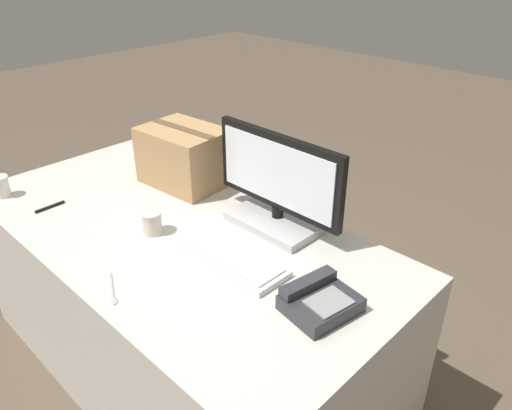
{
  "coord_description": "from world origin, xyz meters",
  "views": [
    {
      "loc": [
        1.35,
        -0.94,
        1.7
      ],
      "look_at": [
        0.29,
        0.16,
        0.86
      ],
      "focal_mm": 35.0,
      "sensor_mm": 36.0,
      "label": 1
    }
  ],
  "objects_px": {
    "keyboard": "(232,258)",
    "pen_marker": "(50,207)",
    "paper_cup_left": "(1,186)",
    "desk_phone": "(319,301)",
    "paper_cup_right": "(152,223)",
    "monitor": "(278,189)",
    "cardboard_box": "(184,156)",
    "spoon": "(113,294)"
  },
  "relations": [
    {
      "from": "paper_cup_left",
      "to": "paper_cup_right",
      "type": "bearing_deg",
      "value": 21.32
    },
    {
      "from": "desk_phone",
      "to": "spoon",
      "type": "bearing_deg",
      "value": -132.62
    },
    {
      "from": "spoon",
      "to": "desk_phone",
      "type": "bearing_deg",
      "value": 65.54
    },
    {
      "from": "paper_cup_left",
      "to": "pen_marker",
      "type": "xyz_separation_m",
      "value": [
        0.24,
        0.09,
        -0.04
      ]
    },
    {
      "from": "monitor",
      "to": "pen_marker",
      "type": "xyz_separation_m",
      "value": [
        -0.75,
        -0.55,
        -0.14
      ]
    },
    {
      "from": "monitor",
      "to": "paper_cup_right",
      "type": "height_order",
      "value": "monitor"
    },
    {
      "from": "spoon",
      "to": "monitor",
      "type": "bearing_deg",
      "value": 110.72
    },
    {
      "from": "keyboard",
      "to": "pen_marker",
      "type": "distance_m",
      "value": 0.84
    },
    {
      "from": "keyboard",
      "to": "desk_phone",
      "type": "bearing_deg",
      "value": 2.23
    },
    {
      "from": "spoon",
      "to": "keyboard",
      "type": "bearing_deg",
      "value": 97.93
    },
    {
      "from": "monitor",
      "to": "keyboard",
      "type": "height_order",
      "value": "monitor"
    },
    {
      "from": "spoon",
      "to": "pen_marker",
      "type": "height_order",
      "value": "pen_marker"
    },
    {
      "from": "monitor",
      "to": "paper_cup_right",
      "type": "xyz_separation_m",
      "value": [
        -0.29,
        -0.37,
        -0.1
      ]
    },
    {
      "from": "desk_phone",
      "to": "cardboard_box",
      "type": "distance_m",
      "value": 1.0
    },
    {
      "from": "desk_phone",
      "to": "paper_cup_left",
      "type": "xyz_separation_m",
      "value": [
        -1.41,
        -0.37,
        0.02
      ]
    },
    {
      "from": "paper_cup_right",
      "to": "pen_marker",
      "type": "height_order",
      "value": "paper_cup_right"
    },
    {
      "from": "desk_phone",
      "to": "spoon",
      "type": "height_order",
      "value": "desk_phone"
    },
    {
      "from": "paper_cup_left",
      "to": "spoon",
      "type": "xyz_separation_m",
      "value": [
        0.91,
        -0.03,
        -0.04
      ]
    },
    {
      "from": "spoon",
      "to": "paper_cup_left",
      "type": "bearing_deg",
      "value": -154.27
    },
    {
      "from": "paper_cup_left",
      "to": "monitor",
      "type": "bearing_deg",
      "value": 33.19
    },
    {
      "from": "keyboard",
      "to": "spoon",
      "type": "relative_size",
      "value": 2.65
    },
    {
      "from": "keyboard",
      "to": "cardboard_box",
      "type": "distance_m",
      "value": 0.66
    },
    {
      "from": "paper_cup_left",
      "to": "cardboard_box",
      "type": "relative_size",
      "value": 0.24
    },
    {
      "from": "monitor",
      "to": "spoon",
      "type": "bearing_deg",
      "value": -96.73
    },
    {
      "from": "paper_cup_left",
      "to": "desk_phone",
      "type": "bearing_deg",
      "value": 14.56
    },
    {
      "from": "paper_cup_left",
      "to": "pen_marker",
      "type": "relative_size",
      "value": 0.73
    },
    {
      "from": "desk_phone",
      "to": "paper_cup_left",
      "type": "bearing_deg",
      "value": -156.16
    },
    {
      "from": "paper_cup_left",
      "to": "paper_cup_right",
      "type": "distance_m",
      "value": 0.75
    },
    {
      "from": "paper_cup_right",
      "to": "monitor",
      "type": "bearing_deg",
      "value": 52.32
    },
    {
      "from": "monitor",
      "to": "spoon",
      "type": "xyz_separation_m",
      "value": [
        -0.08,
        -0.67,
        -0.15
      ]
    },
    {
      "from": "monitor",
      "to": "spoon",
      "type": "distance_m",
      "value": 0.69
    },
    {
      "from": "spoon",
      "to": "pen_marker",
      "type": "distance_m",
      "value": 0.68
    },
    {
      "from": "paper_cup_left",
      "to": "pen_marker",
      "type": "distance_m",
      "value": 0.26
    },
    {
      "from": "pen_marker",
      "to": "monitor",
      "type": "bearing_deg",
      "value": -54.22
    },
    {
      "from": "pen_marker",
      "to": "desk_phone",
      "type": "bearing_deg",
      "value": -77.62
    },
    {
      "from": "monitor",
      "to": "pen_marker",
      "type": "relative_size",
      "value": 4.61
    },
    {
      "from": "desk_phone",
      "to": "spoon",
      "type": "xyz_separation_m",
      "value": [
        -0.5,
        -0.39,
        -0.03
      ]
    },
    {
      "from": "monitor",
      "to": "cardboard_box",
      "type": "height_order",
      "value": "monitor"
    },
    {
      "from": "keyboard",
      "to": "pen_marker",
      "type": "height_order",
      "value": "keyboard"
    },
    {
      "from": "monitor",
      "to": "keyboard",
      "type": "xyz_separation_m",
      "value": [
        0.06,
        -0.29,
        -0.14
      ]
    },
    {
      "from": "desk_phone",
      "to": "paper_cup_right",
      "type": "height_order",
      "value": "paper_cup_right"
    },
    {
      "from": "desk_phone",
      "to": "cardboard_box",
      "type": "xyz_separation_m",
      "value": [
        -0.96,
        0.26,
        0.1
      ]
    }
  ]
}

